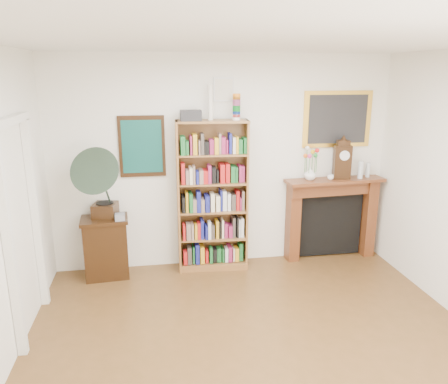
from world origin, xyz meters
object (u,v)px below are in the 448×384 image
(gramophone, at_px, (101,179))
(fireplace, at_px, (331,211))
(side_cabinet, at_px, (106,247))
(teacup, at_px, (330,177))
(cd_stack, at_px, (120,217))
(flower_vase, at_px, (310,174))
(bottle_left, at_px, (361,170))
(mantel_clock, at_px, (342,160))
(bottle_right, at_px, (368,170))
(bookshelf, at_px, (213,188))

(gramophone, bearing_deg, fireplace, 15.09)
(side_cabinet, relative_size, teacup, 9.18)
(gramophone, height_order, cd_stack, gramophone)
(fireplace, height_order, flower_vase, flower_vase)
(side_cabinet, height_order, cd_stack, cd_stack)
(bottle_left, bearing_deg, side_cabinet, -179.20)
(mantel_clock, bearing_deg, bottle_right, 12.81)
(bottle_right, bearing_deg, teacup, -172.72)
(fireplace, height_order, bottle_left, bottle_left)
(gramophone, distance_m, teacup, 2.98)
(bottle_right, bearing_deg, mantel_clock, -175.61)
(gramophone, distance_m, flower_vase, 2.71)
(mantel_clock, height_order, bottle_right, mantel_clock)
(bookshelf, xyz_separation_m, bottle_right, (2.17, 0.06, 0.15))
(side_cabinet, relative_size, fireplace, 0.57)
(teacup, bearing_deg, side_cabinet, -179.28)
(mantel_clock, relative_size, bottle_left, 2.19)
(bookshelf, relative_size, cd_stack, 19.03)
(teacup, relative_size, bottle_left, 0.36)
(fireplace, bearing_deg, teacup, -135.59)
(cd_stack, distance_m, mantel_clock, 3.02)
(bookshelf, distance_m, bottle_left, 2.04)
(cd_stack, height_order, bottle_left, bottle_left)
(fireplace, height_order, teacup, teacup)
(bookshelf, height_order, bottle_right, bookshelf)
(bookshelf, bearing_deg, bottle_right, 5.92)
(bookshelf, distance_m, bottle_right, 2.18)
(teacup, distance_m, bottle_left, 0.44)
(flower_vase, bearing_deg, fireplace, 8.46)
(bookshelf, height_order, gramophone, bookshelf)
(gramophone, distance_m, cd_stack, 0.52)
(bottle_left, bearing_deg, bottle_right, 24.22)
(fireplace, distance_m, mantel_clock, 0.74)
(bottle_left, distance_m, bottle_right, 0.15)
(fireplace, distance_m, teacup, 0.52)
(mantel_clock, bearing_deg, side_cabinet, -170.14)
(side_cabinet, xyz_separation_m, gramophone, (0.02, -0.10, 0.92))
(side_cabinet, distance_m, mantel_clock, 3.32)
(teacup, bearing_deg, bookshelf, 179.67)
(bookshelf, distance_m, side_cabinet, 1.56)
(fireplace, distance_m, bottle_right, 0.75)
(cd_stack, bearing_deg, side_cabinet, 152.66)
(cd_stack, bearing_deg, bottle_right, 3.68)
(mantel_clock, height_order, bottle_left, mantel_clock)
(fireplace, distance_m, flower_vase, 0.67)
(gramophone, xyz_separation_m, mantel_clock, (3.15, 0.18, 0.09))
(cd_stack, height_order, flower_vase, flower_vase)
(mantel_clock, distance_m, bottle_left, 0.29)
(flower_vase, bearing_deg, side_cabinet, -178.40)
(side_cabinet, bearing_deg, mantel_clock, -2.67)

